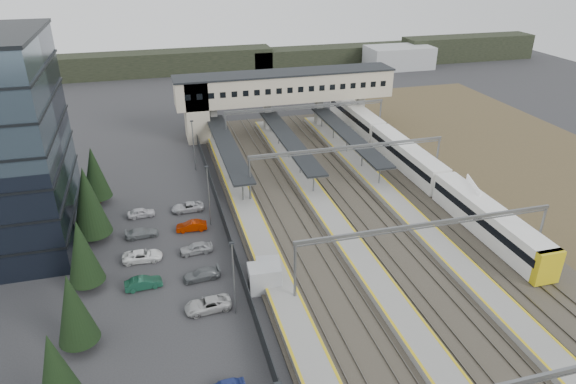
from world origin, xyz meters
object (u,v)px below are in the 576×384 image
object	(u,v)px
footbridge	(271,91)
billboard	(472,194)
relay_cabin_near	(265,278)
train	(408,158)
relay_cabin_far	(268,270)

from	to	relation	value
footbridge	billboard	xyz separation A→B (m)	(17.40, -38.54, -4.80)
relay_cabin_near	train	bearing A→B (deg)	40.12
relay_cabin_near	relay_cabin_far	world-z (taller)	relay_cabin_near
train	relay_cabin_far	bearing A→B (deg)	-141.05
relay_cabin_near	billboard	size ratio (longest dim) A/B	0.63
relay_cabin_far	footbridge	size ratio (longest dim) A/B	0.07
train	billboard	distance (m)	15.57
relay_cabin_near	relay_cabin_far	size ratio (longest dim) A/B	1.22
relay_cabin_near	train	world-z (taller)	train
relay_cabin_far	billboard	world-z (taller)	billboard
footbridge	train	bearing A→B (deg)	-54.72
relay_cabin_near	footbridge	xyz separation A→B (m)	(12.08, 46.94, 6.56)
relay_cabin_near	billboard	world-z (taller)	billboard
footbridge	relay_cabin_near	bearing A→B (deg)	-104.43
relay_cabin_far	train	xyz separation A→B (m)	(27.61, 22.32, 1.01)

